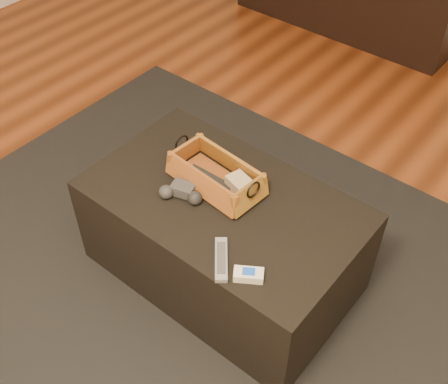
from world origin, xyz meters
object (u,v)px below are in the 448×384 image
Objects in this scene: wicker_basket at (216,176)px; game_controller at (181,193)px; tv_remote at (210,179)px; silver_remote at (221,259)px; cream_gadget at (249,275)px; ottoman at (223,237)px.

wicker_basket is 2.25× the size of game_controller.
silver_remote is (0.26, -0.25, -0.01)m from tv_remote.
wicker_basket is 0.44m from cream_gadget.
tv_remote is (-0.08, 0.03, 0.23)m from ottoman.
wicker_basket reaches higher than silver_remote.
tv_remote is 0.03m from wicker_basket.
ottoman is at bearing 141.86° from cream_gadget.
silver_remote is at bearing -24.56° from game_controller.
game_controller reaches higher than ottoman.
game_controller is at bearing 161.89° from cream_gadget.
cream_gadget is (0.35, -0.26, -0.03)m from wicker_basket.
ottoman is 0.26m from wicker_basket.
ottoman is at bearing -19.31° from tv_remote.
wicker_basket is (0.02, 0.01, 0.02)m from tv_remote.
cream_gadget reaches higher than tv_remote.
game_controller is at bearing -111.15° from wicker_basket.
ottoman is 0.25m from tv_remote.
game_controller is (-0.05, -0.13, -0.02)m from wicker_basket.
wicker_basket reaches higher than game_controller.
tv_remote reaches higher than silver_remote.
ottoman is 0.36m from silver_remote.
game_controller is 0.42m from cream_gadget.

